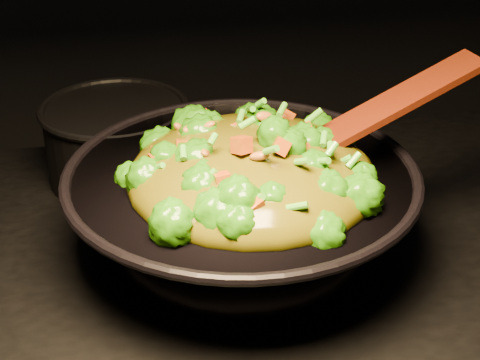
{
  "coord_description": "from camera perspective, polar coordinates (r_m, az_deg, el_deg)",
  "views": [
    {
      "loc": [
        -0.12,
        -0.71,
        1.47
      ],
      "look_at": [
        0.04,
        0.09,
        1.01
      ],
      "focal_mm": 55.0,
      "sensor_mm": 36.0,
      "label": 1
    }
  ],
  "objects": [
    {
      "name": "back_pot",
      "position": [
        1.15,
        -9.52,
        2.98
      ],
      "size": [
        0.24,
        0.24,
        0.12
      ],
      "primitive_type": "cylinder",
      "rotation": [
        0.0,
        0.0,
        -0.1
      ],
      "color": "black",
      "rests_on": "stovetop"
    },
    {
      "name": "spatula",
      "position": [
        0.94,
        9.26,
        4.48
      ],
      "size": [
        0.33,
        0.1,
        0.14
      ],
      "primitive_type": "cube",
      "rotation": [
        0.0,
        -0.38,
        0.14
      ],
      "color": "#3A1104",
      "rests_on": "wok"
    },
    {
      "name": "wok",
      "position": [
        0.95,
        0.11,
        -2.71
      ],
      "size": [
        0.57,
        0.57,
        0.12
      ],
      "primitive_type": null,
      "rotation": [
        0.0,
        0.0,
        -0.37
      ],
      "color": "black",
      "rests_on": "stovetop"
    },
    {
      "name": "stir_fry",
      "position": [
        0.88,
        0.97,
        2.96
      ],
      "size": [
        0.33,
        0.33,
        0.11
      ],
      "primitive_type": null,
      "rotation": [
        0.0,
        0.0,
        0.06
      ],
      "color": "#266E07",
      "rests_on": "wok"
    }
  ]
}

